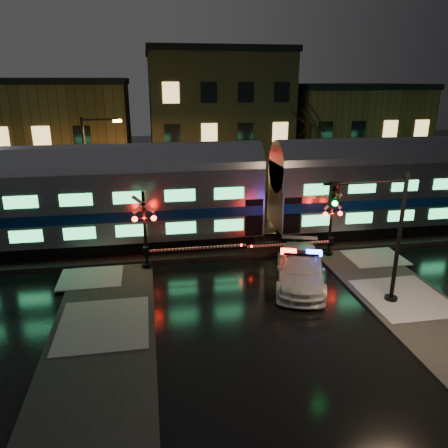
{
  "coord_description": "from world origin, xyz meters",
  "views": [
    {
      "loc": [
        -4.39,
        -18.78,
        9.34
      ],
      "look_at": [
        -0.7,
        2.5,
        2.2
      ],
      "focal_mm": 35.0,
      "sensor_mm": 36.0,
      "label": 1
    }
  ],
  "objects_px": {
    "police_car": "(300,269)",
    "traffic_light": "(379,238)",
    "crossing_signal_right": "(324,231)",
    "crossing_signal_left": "(153,238)",
    "streetlight": "(91,168)"
  },
  "relations": [
    {
      "from": "police_car",
      "to": "crossing_signal_left",
      "type": "xyz_separation_m",
      "value": [
        -6.85,
        2.97,
        0.92
      ]
    },
    {
      "from": "crossing_signal_right",
      "to": "traffic_light",
      "type": "bearing_deg",
      "value": -89.3
    },
    {
      "from": "police_car",
      "to": "crossing_signal_right",
      "type": "relative_size",
      "value": 1.11
    },
    {
      "from": "crossing_signal_left",
      "to": "streetlight",
      "type": "relative_size",
      "value": 0.81
    },
    {
      "from": "crossing_signal_right",
      "to": "streetlight",
      "type": "xyz_separation_m",
      "value": [
        -12.78,
        6.7,
        2.64
      ]
    },
    {
      "from": "crossing_signal_left",
      "to": "traffic_light",
      "type": "relative_size",
      "value": 1.0
    },
    {
      "from": "police_car",
      "to": "traffic_light",
      "type": "bearing_deg",
      "value": -27.74
    },
    {
      "from": "streetlight",
      "to": "crossing_signal_left",
      "type": "bearing_deg",
      "value": -61.97
    },
    {
      "from": "crossing_signal_right",
      "to": "traffic_light",
      "type": "distance_m",
      "value": 5.66
    },
    {
      "from": "police_car",
      "to": "crossing_signal_left",
      "type": "distance_m",
      "value": 7.52
    },
    {
      "from": "police_car",
      "to": "traffic_light",
      "type": "relative_size",
      "value": 1.0
    },
    {
      "from": "crossing_signal_right",
      "to": "crossing_signal_left",
      "type": "bearing_deg",
      "value": 179.94
    },
    {
      "from": "crossing_signal_right",
      "to": "streetlight",
      "type": "height_order",
      "value": "streetlight"
    },
    {
      "from": "streetlight",
      "to": "crossing_signal_right",
      "type": "bearing_deg",
      "value": -27.67
    },
    {
      "from": "crossing_signal_left",
      "to": "traffic_light",
      "type": "distance_m",
      "value": 10.85
    }
  ]
}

